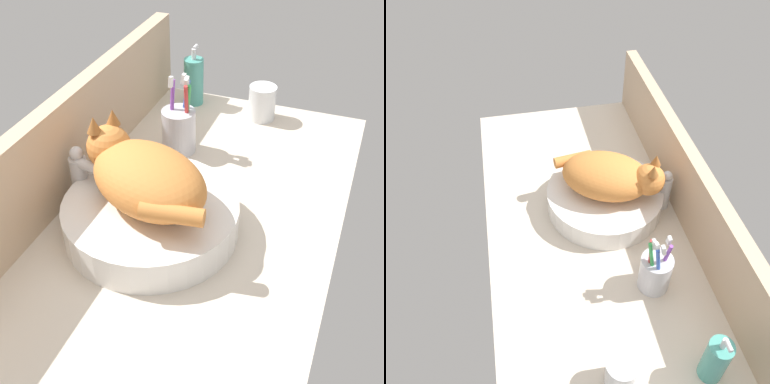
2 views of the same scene
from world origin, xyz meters
TOP-DOWN VIEW (x-y plane):
  - ground_plane at (0.00, 0.00)cm, footprint 111.56×58.36cm
  - backsplash_panel at (0.00, 27.38)cm, footprint 111.56×3.60cm
  - sink_basin at (-3.23, 5.64)cm, footprint 33.67×33.67cm
  - cat at (-2.69, 6.90)cm, footprint 26.32×30.02cm
  - faucet at (-0.47, 21.46)cm, footprint 4.60×11.84cm
  - soap_dispenser at (49.46, 16.29)cm, footprint 5.25×5.25cm
  - toothbrush_cup at (25.80, 11.24)cm, footprint 7.90×7.90cm
  - water_glass at (47.50, -3.15)cm, footprint 7.02×7.02cm

SIDE VIEW (x-z plane):
  - ground_plane at x=0.00cm, z-range -4.00..0.00cm
  - sink_basin at x=-3.23cm, z-range 0.00..6.78cm
  - water_glass at x=47.50cm, z-range -0.62..8.32cm
  - toothbrush_cup at x=25.80cm, z-range -3.70..15.03cm
  - soap_dispenser at x=49.46cm, z-range -1.51..14.35cm
  - faucet at x=-0.47cm, z-range 0.50..14.10cm
  - backsplash_panel at x=0.00cm, z-range 0.00..21.36cm
  - cat at x=-2.69cm, z-range 5.54..19.54cm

